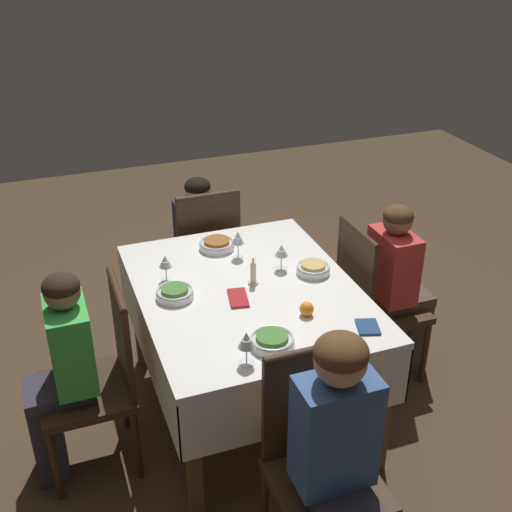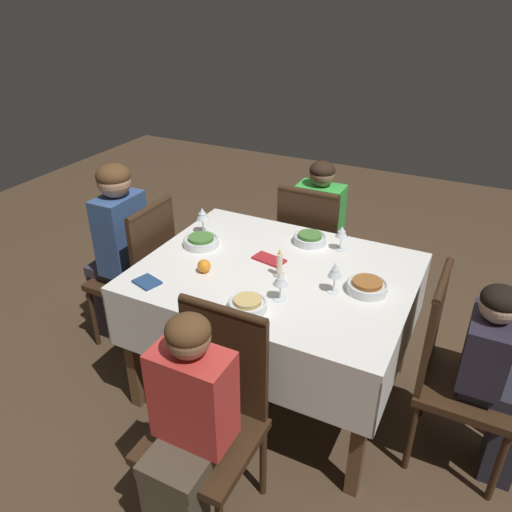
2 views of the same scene
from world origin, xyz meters
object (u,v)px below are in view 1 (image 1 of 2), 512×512
wine_glass_east (246,341)px  bowl_north (313,268)px  chair_south (101,373)px  person_child_red (400,283)px  chair_west (205,252)px  bowl_west (217,244)px  orange_fruit (307,309)px  person_child_dark (197,238)px  candle_centerpiece (253,274)px  chair_east (319,455)px  napkin_spare_side (238,298)px  dining_table (247,306)px  wine_glass_south (165,262)px  bowl_south (175,293)px  person_adult_denim (340,458)px  bowl_east (272,340)px  wine_glass_west (238,238)px  chair_north (372,298)px  wine_glass_north (281,252)px  person_child_green (61,370)px

wine_glass_east → bowl_north: 0.83m
chair_south → person_child_red: (-0.15, 1.69, 0.06)m
chair_west → bowl_north: bearing=111.0°
chair_south → wine_glass_east: bearing=49.8°
bowl_west → orange_fruit: size_ratio=2.89×
chair_west → person_child_dark: bearing=-90.0°
chair_west → candle_centerpiece: (0.87, 0.01, 0.31)m
chair_east → napkin_spare_side: (-0.83, -0.05, 0.26)m
napkin_spare_side → person_child_red: bearing=97.7°
dining_table → wine_glass_south: 0.47m
dining_table → bowl_south: size_ratio=7.42×
chair_east → bowl_west: (-1.37, 0.01, 0.28)m
dining_table → chair_south: size_ratio=1.40×
dining_table → person_child_dark: person_child_dark is taller
person_adult_denim → person_child_red: (-1.13, 0.95, -0.08)m
person_child_red → candle_centerpiece: size_ratio=7.23×
bowl_east → wine_glass_west: bearing=171.5°
person_child_dark → bowl_north: bearing=107.7°
chair_west → chair_north: same height
person_child_red → bowl_west: person_child_red is taller
chair_east → bowl_west: chair_east is taller
bowl_west → wine_glass_north: (0.34, 0.25, 0.08)m
chair_west → bowl_north: (0.88, 0.34, 0.28)m
chair_north → wine_glass_west: bearing=69.3°
person_child_green → napkin_spare_side: size_ratio=5.87×
chair_east → chair_north: size_ratio=1.00×
person_child_green → bowl_east: (0.40, 0.87, 0.21)m
wine_glass_east → bowl_west: wine_glass_east is taller
person_child_green → wine_glass_north: person_child_green is taller
person_child_green → bowl_south: 0.63m
orange_fruit → chair_north: bearing=123.0°
bowl_south → wine_glass_south: (-0.18, 0.00, 0.08)m
person_child_red → orange_fruit: bearing=116.6°
person_child_red → bowl_south: (0.02, -1.29, 0.22)m
person_adult_denim → wine_glass_west: size_ratio=7.47×
chair_west → person_child_green: (1.00, -0.97, 0.07)m
bowl_east → wine_glass_north: (-0.61, 0.29, 0.08)m
dining_table → napkin_spare_side: 0.15m
chair_east → bowl_west: 1.40m
chair_north → person_child_red: (0.00, 0.17, 0.06)m
chair_east → bowl_east: (-0.43, -0.04, 0.28)m
wine_glass_east → candle_centerpiece: wine_glass_east is taller
person_child_dark → bowl_west: size_ratio=5.05×
chair_west → napkin_spare_side: 1.02m
wine_glass_east → wine_glass_west: wine_glass_west is taller
person_child_red → bowl_west: (-0.40, -0.95, 0.22)m
bowl_south → orange_fruit: 0.64m
chair_north → wine_glass_south: bearing=81.8°
wine_glass_south → bowl_north: size_ratio=0.81×
bowl_west → orange_fruit: (0.78, 0.19, 0.01)m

